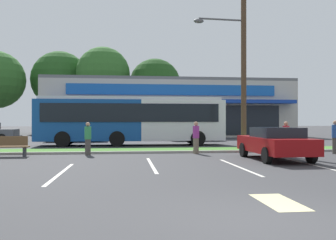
{
  "coord_description": "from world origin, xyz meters",
  "views": [
    {
      "loc": [
        -2.39,
        -5.54,
        1.62
      ],
      "look_at": [
        0.35,
        18.1,
        1.72
      ],
      "focal_mm": 38.65,
      "sensor_mm": 36.0,
      "label": 1
    }
  ],
  "objects_px": {
    "car_5": "(275,143)",
    "pedestrian_mid": "(88,139)",
    "city_bus": "(131,119)",
    "pedestrian_near_bench": "(335,137)",
    "car_1": "(76,133)",
    "pedestrian_by_pole": "(196,138)",
    "pedestrian_far": "(286,138)",
    "car_0": "(195,131)",
    "utility_pole": "(241,54)",
    "bus_stop_bench": "(10,146)"
  },
  "relations": [
    {
      "from": "car_5",
      "to": "pedestrian_mid",
      "type": "distance_m",
      "value": 8.65
    },
    {
      "from": "city_bus",
      "to": "pedestrian_near_bench",
      "type": "relative_size",
      "value": 7.46
    },
    {
      "from": "city_bus",
      "to": "pedestrian_near_bench",
      "type": "distance_m",
      "value": 12.66
    },
    {
      "from": "car_1",
      "to": "car_5",
      "type": "xyz_separation_m",
      "value": [
        10.19,
        -14.81,
        -0.0
      ]
    },
    {
      "from": "pedestrian_near_bench",
      "to": "pedestrian_by_pole",
      "type": "xyz_separation_m",
      "value": [
        -6.9,
        0.9,
        -0.03
      ]
    },
    {
      "from": "city_bus",
      "to": "car_1",
      "type": "bearing_deg",
      "value": 132.09
    },
    {
      "from": "pedestrian_far",
      "to": "car_0",
      "type": "bearing_deg",
      "value": -90.18
    },
    {
      "from": "city_bus",
      "to": "pedestrian_by_pole",
      "type": "height_order",
      "value": "city_bus"
    },
    {
      "from": "utility_pole",
      "to": "bus_stop_bench",
      "type": "relative_size",
      "value": 6.32
    },
    {
      "from": "city_bus",
      "to": "pedestrian_far",
      "type": "relative_size",
      "value": 7.72
    },
    {
      "from": "city_bus",
      "to": "car_0",
      "type": "height_order",
      "value": "city_bus"
    },
    {
      "from": "car_1",
      "to": "bus_stop_bench",
      "type": "bearing_deg",
      "value": 83.64
    },
    {
      "from": "car_5",
      "to": "pedestrian_mid",
      "type": "height_order",
      "value": "pedestrian_mid"
    },
    {
      "from": "pedestrian_near_bench",
      "to": "pedestrian_by_pole",
      "type": "distance_m",
      "value": 6.96
    },
    {
      "from": "utility_pole",
      "to": "pedestrian_mid",
      "type": "distance_m",
      "value": 9.63
    },
    {
      "from": "bus_stop_bench",
      "to": "pedestrian_by_pole",
      "type": "xyz_separation_m",
      "value": [
        8.78,
        0.54,
        0.31
      ]
    },
    {
      "from": "city_bus",
      "to": "pedestrian_by_pole",
      "type": "bearing_deg",
      "value": -64.99
    },
    {
      "from": "car_0",
      "to": "pedestrian_mid",
      "type": "height_order",
      "value": "pedestrian_mid"
    },
    {
      "from": "pedestrian_far",
      "to": "city_bus",
      "type": "bearing_deg",
      "value": -54.44
    },
    {
      "from": "city_bus",
      "to": "car_0",
      "type": "bearing_deg",
      "value": 43.91
    },
    {
      "from": "utility_pole",
      "to": "car_1",
      "type": "relative_size",
      "value": 2.13
    },
    {
      "from": "car_0",
      "to": "car_1",
      "type": "height_order",
      "value": "car_0"
    },
    {
      "from": "bus_stop_bench",
      "to": "car_5",
      "type": "distance_m",
      "value": 11.86
    },
    {
      "from": "city_bus",
      "to": "car_5",
      "type": "height_order",
      "value": "city_bus"
    },
    {
      "from": "utility_pole",
      "to": "car_5",
      "type": "xyz_separation_m",
      "value": [
        -0.16,
        -5.0,
        -4.68
      ]
    },
    {
      "from": "car_0",
      "to": "pedestrian_by_pole",
      "type": "bearing_deg",
      "value": 79.19
    },
    {
      "from": "utility_pole",
      "to": "pedestrian_far",
      "type": "height_order",
      "value": "utility_pole"
    },
    {
      "from": "pedestrian_mid",
      "to": "pedestrian_far",
      "type": "xyz_separation_m",
      "value": [
        9.74,
        -0.53,
        0.02
      ]
    },
    {
      "from": "pedestrian_by_pole",
      "to": "pedestrian_near_bench",
      "type": "bearing_deg",
      "value": -88.38
    },
    {
      "from": "bus_stop_bench",
      "to": "pedestrian_by_pole",
      "type": "relative_size",
      "value": 0.99
    },
    {
      "from": "bus_stop_bench",
      "to": "pedestrian_near_bench",
      "type": "bearing_deg",
      "value": 178.66
    },
    {
      "from": "car_5",
      "to": "car_1",
      "type": "bearing_deg",
      "value": 34.53
    },
    {
      "from": "car_0",
      "to": "car_1",
      "type": "bearing_deg",
      "value": 2.27
    },
    {
      "from": "utility_pole",
      "to": "car_1",
      "type": "xyz_separation_m",
      "value": [
        -10.35,
        9.81,
        -4.68
      ]
    },
    {
      "from": "pedestrian_near_bench",
      "to": "pedestrian_mid",
      "type": "relative_size",
      "value": 1.06
    },
    {
      "from": "city_bus",
      "to": "pedestrian_far",
      "type": "xyz_separation_m",
      "value": [
        7.55,
        -7.46,
        -0.95
      ]
    },
    {
      "from": "utility_pole",
      "to": "city_bus",
      "type": "xyz_separation_m",
      "value": [
        -6.05,
        5.02,
        -3.64
      ]
    },
    {
      "from": "car_1",
      "to": "car_5",
      "type": "bearing_deg",
      "value": 124.53
    },
    {
      "from": "car_5",
      "to": "pedestrian_mid",
      "type": "xyz_separation_m",
      "value": [
        -8.08,
        3.09,
        0.07
      ]
    },
    {
      "from": "city_bus",
      "to": "pedestrian_mid",
      "type": "distance_m",
      "value": 7.33
    },
    {
      "from": "bus_stop_bench",
      "to": "pedestrian_near_bench",
      "type": "xyz_separation_m",
      "value": [
        15.68,
        -0.37,
        0.34
      ]
    },
    {
      "from": "bus_stop_bench",
      "to": "car_5",
      "type": "xyz_separation_m",
      "value": [
        11.54,
        -2.72,
        0.22
      ]
    },
    {
      "from": "city_bus",
      "to": "bus_stop_bench",
      "type": "height_order",
      "value": "city_bus"
    },
    {
      "from": "car_5",
      "to": "pedestrian_near_bench",
      "type": "height_order",
      "value": "pedestrian_near_bench"
    },
    {
      "from": "bus_stop_bench",
      "to": "car_1",
      "type": "distance_m",
      "value": 12.16
    },
    {
      "from": "bus_stop_bench",
      "to": "pedestrian_near_bench",
      "type": "relative_size",
      "value": 0.96
    },
    {
      "from": "utility_pole",
      "to": "pedestrian_far",
      "type": "distance_m",
      "value": 5.41
    },
    {
      "from": "car_5",
      "to": "pedestrian_far",
      "type": "height_order",
      "value": "pedestrian_far"
    },
    {
      "from": "bus_stop_bench",
      "to": "pedestrian_far",
      "type": "xyz_separation_m",
      "value": [
        13.2,
        -0.16,
        0.31
      ]
    },
    {
      "from": "car_1",
      "to": "city_bus",
      "type": "bearing_deg",
      "value": 131.92
    }
  ]
}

